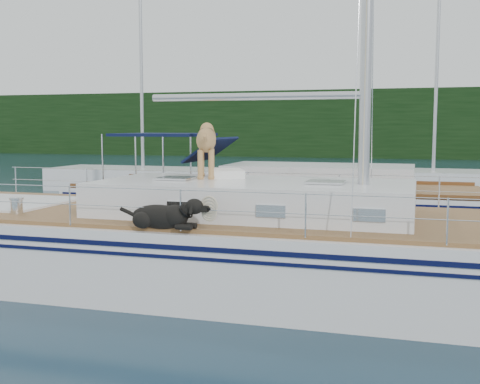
% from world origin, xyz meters
% --- Properties ---
extents(ground, '(120.00, 120.00, 0.00)m').
position_xyz_m(ground, '(0.00, 0.00, 0.00)').
color(ground, black).
rests_on(ground, ground).
extents(tree_line, '(90.00, 3.00, 6.00)m').
position_xyz_m(tree_line, '(0.00, 45.00, 3.00)').
color(tree_line, black).
rests_on(tree_line, ground).
extents(shore_bank, '(92.00, 1.00, 1.20)m').
position_xyz_m(shore_bank, '(0.00, 46.20, 0.60)').
color(shore_bank, '#595147').
rests_on(shore_bank, ground).
extents(main_sailboat, '(12.00, 3.83, 14.01)m').
position_xyz_m(main_sailboat, '(0.09, -0.00, 0.68)').
color(main_sailboat, silver).
rests_on(main_sailboat, ground).
extents(neighbor_sailboat, '(11.00, 3.50, 13.30)m').
position_xyz_m(neighbor_sailboat, '(-0.16, 6.03, 0.63)').
color(neighbor_sailboat, silver).
rests_on(neighbor_sailboat, ground).
extents(bg_boat_west, '(8.00, 3.00, 11.65)m').
position_xyz_m(bg_boat_west, '(-8.00, 14.00, 0.45)').
color(bg_boat_west, silver).
rests_on(bg_boat_west, ground).
extents(bg_boat_center, '(7.20, 3.00, 11.65)m').
position_xyz_m(bg_boat_center, '(4.00, 16.00, 0.45)').
color(bg_boat_center, silver).
rests_on(bg_boat_center, ground).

